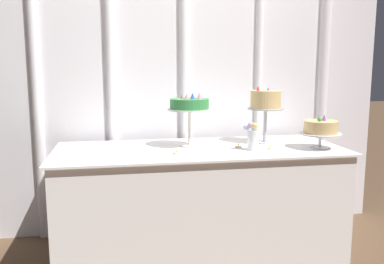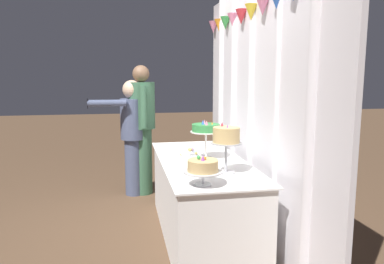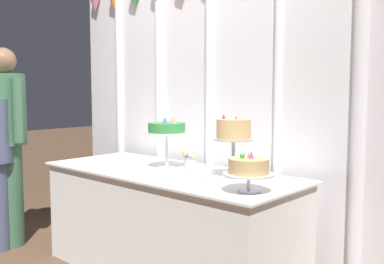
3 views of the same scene
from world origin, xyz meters
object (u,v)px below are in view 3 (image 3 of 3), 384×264
(tealight_near_right, at_px, (202,181))
(cake_display_leftmost, at_px, (167,130))
(flower_vase, at_px, (189,166))
(cake_display_center, at_px, (234,132))
(tealight_far_left, at_px, (131,170))
(tealight_near_left, at_px, (192,175))
(cake_display_rightmost, at_px, (249,168))
(guest_man_dark_suit, at_px, (6,139))
(cake_table, at_px, (168,223))

(tealight_near_right, bearing_deg, cake_display_leftmost, 158.04)
(flower_vase, bearing_deg, cake_display_center, 53.51)
(tealight_far_left, height_order, tealight_near_left, same)
(flower_vase, distance_m, tealight_near_left, 0.15)
(cake_display_center, relative_size, flower_vase, 2.18)
(cake_display_rightmost, distance_m, guest_man_dark_suit, 2.33)
(cake_table, xyz_separation_m, cake_display_center, (0.52, 0.10, 0.69))
(tealight_far_left, distance_m, tealight_near_left, 0.48)
(cake_table, height_order, cake_display_center, cake_display_center)
(cake_display_center, relative_size, tealight_far_left, 9.28)
(cake_table, xyz_separation_m, tealight_near_right, (0.46, -0.16, 0.40))
(cake_display_leftmost, distance_m, tealight_near_right, 0.63)
(cake_table, height_order, flower_vase, flower_vase)
(flower_vase, distance_m, guest_man_dark_suit, 1.85)
(tealight_near_right, xyz_separation_m, guest_man_dark_suit, (-1.94, -0.34, 0.15))
(cake_display_center, distance_m, tealight_near_right, 0.40)
(tealight_far_left, height_order, guest_man_dark_suit, guest_man_dark_suit)
(tealight_near_right, relative_size, guest_man_dark_suit, 0.02)
(tealight_near_right, bearing_deg, flower_vase, 173.09)
(tealight_near_left, height_order, guest_man_dark_suit, guest_man_dark_suit)
(guest_man_dark_suit, bearing_deg, cake_display_center, 16.65)
(tealight_near_right, bearing_deg, cake_display_rightmost, -1.34)
(cake_display_leftmost, bearing_deg, cake_table, -41.24)
(cake_table, relative_size, cake_display_center, 4.68)
(tealight_near_right, bearing_deg, cake_table, 161.27)
(tealight_far_left, xyz_separation_m, tealight_near_right, (0.65, 0.02, 0.00))
(tealight_near_right, distance_m, guest_man_dark_suit, 1.98)
(tealight_near_right, bearing_deg, tealight_near_left, 148.60)
(cake_table, bearing_deg, tealight_far_left, -136.41)
(cake_display_leftmost, relative_size, cake_display_rightmost, 1.32)
(tealight_far_left, bearing_deg, cake_table, 43.59)
(flower_vase, relative_size, tealight_near_left, 3.95)
(tealight_near_left, bearing_deg, guest_man_dark_suit, -165.34)
(cake_display_rightmost, height_order, tealight_near_left, cake_display_rightmost)
(tealight_near_left, relative_size, guest_man_dark_suit, 0.03)
(flower_vase, bearing_deg, tealight_near_left, 123.27)
(tealight_far_left, bearing_deg, cake_display_rightmost, 0.92)
(guest_man_dark_suit, bearing_deg, cake_table, 18.58)
(cake_table, xyz_separation_m, cake_display_leftmost, (-0.06, 0.05, 0.68))
(cake_display_leftmost, xyz_separation_m, tealight_near_right, (0.53, -0.21, -0.28))
(tealight_far_left, bearing_deg, cake_display_center, 21.69)
(flower_vase, height_order, tealight_near_left, flower_vase)
(guest_man_dark_suit, bearing_deg, tealight_near_left, 14.66)
(guest_man_dark_suit, bearing_deg, cake_display_rightmost, 8.20)
(cake_table, xyz_separation_m, tealight_far_left, (-0.19, -0.18, 0.40))
(cake_table, distance_m, flower_vase, 0.60)
(cake_display_rightmost, distance_m, flower_vase, 0.49)
(cake_display_leftmost, height_order, guest_man_dark_suit, guest_man_dark_suit)
(cake_display_leftmost, height_order, tealight_near_left, cake_display_leftmost)
(cake_display_center, bearing_deg, guest_man_dark_suit, -163.35)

